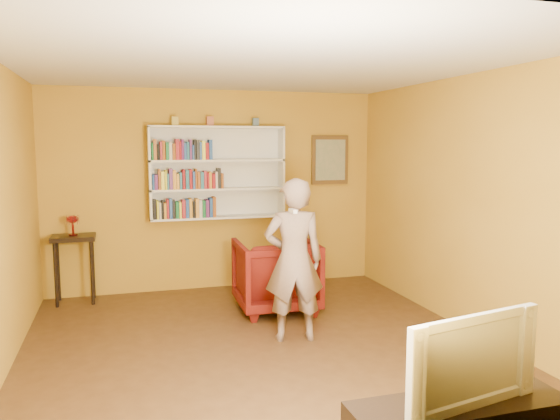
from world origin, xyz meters
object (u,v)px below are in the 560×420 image
object	(u,v)px
ruby_lustre	(73,221)
console_table	(74,247)
bookshelf	(217,173)
armchair	(276,275)
television	(461,356)
person	(294,260)

from	to	relation	value
ruby_lustre	console_table	bearing A→B (deg)	124.99
bookshelf	armchair	xyz separation A→B (m)	(0.49, -1.18, -1.17)
armchair	television	world-z (taller)	television
console_table	television	distance (m)	5.12
bookshelf	person	bearing A→B (deg)	-79.87
ruby_lustre	television	size ratio (longest dim) A/B	0.26
armchair	television	distance (m)	3.50
television	person	bearing A→B (deg)	83.78
armchair	television	bearing A→B (deg)	93.86
ruby_lustre	person	world-z (taller)	person
console_table	ruby_lustre	world-z (taller)	ruby_lustre
bookshelf	television	xyz separation A→B (m)	(0.61, -4.66, -0.84)
console_table	armchair	world-z (taller)	armchair
console_table	person	bearing A→B (deg)	-42.18
console_table	television	xyz separation A→B (m)	(2.44, -4.50, 0.05)
person	television	bearing A→B (deg)	103.76
bookshelf	armchair	size ratio (longest dim) A/B	1.91
bookshelf	console_table	bearing A→B (deg)	-175.03
console_table	ruby_lustre	size ratio (longest dim) A/B	3.42
bookshelf	console_table	size ratio (longest dim) A/B	2.11
person	console_table	bearing A→B (deg)	-33.50
console_table	ruby_lustre	xyz separation A→B (m)	(0.00, -0.00, 0.33)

